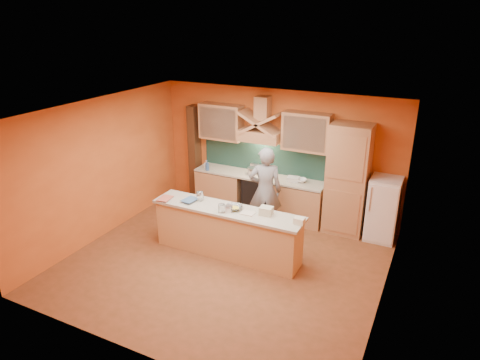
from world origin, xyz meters
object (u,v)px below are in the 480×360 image
at_px(stove, 259,195).
at_px(mixing_bowl, 234,208).
at_px(person, 265,191).
at_px(kitchen_scale, 229,209).
at_px(fridge, 383,209).

distance_m(stove, mixing_bowl, 1.98).
xyz_separation_m(person, kitchen_scale, (-0.19, -1.22, 0.07)).
xyz_separation_m(stove, kitchen_scale, (0.29, -2.00, 0.54)).
bearing_deg(stove, person, -58.16).
distance_m(person, mixing_bowl, 1.12).
relative_size(stove, fridge, 0.69).
xyz_separation_m(person, mixing_bowl, (-0.15, -1.10, 0.06)).
xyz_separation_m(fridge, mixing_bowl, (-2.37, -1.88, 0.33)).
height_order(kitchen_scale, mixing_bowl, kitchen_scale).
distance_m(person, kitchen_scale, 1.24).
relative_size(kitchen_scale, mixing_bowl, 0.37).
bearing_deg(fridge, person, -160.82).
height_order(person, mixing_bowl, person).
relative_size(stove, kitchen_scale, 8.16).
distance_m(fridge, person, 2.37).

